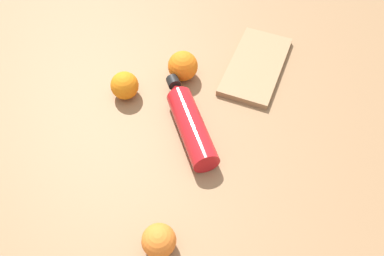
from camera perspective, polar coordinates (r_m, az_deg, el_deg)
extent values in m
plane|color=olive|center=(1.05, -0.81, 0.22)|extent=(2.40, 2.40, 0.00)
cylinder|color=red|center=(1.00, 0.00, 0.00)|extent=(0.21, 0.19, 0.06)
cone|color=red|center=(1.08, -2.10, 5.17)|extent=(0.07, 0.07, 0.06)
cylinder|color=black|center=(1.10, -2.58, 6.34)|extent=(0.04, 0.04, 0.03)
sphere|color=orange|center=(1.10, -9.24, 5.78)|extent=(0.07, 0.07, 0.07)
sphere|color=orange|center=(0.86, -4.58, -15.17)|extent=(0.07, 0.07, 0.07)
sphere|color=orange|center=(1.13, -1.27, 8.52)|extent=(0.08, 0.08, 0.08)
cube|color=#99724C|center=(1.19, 8.78, 8.44)|extent=(0.28, 0.14, 0.02)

